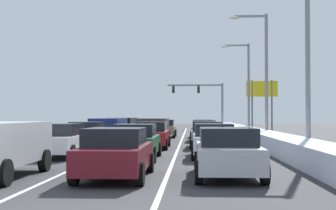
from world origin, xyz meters
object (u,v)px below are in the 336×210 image
at_px(sedan_gray_right_lane_third, 207,135).
at_px(sedan_tan_center_lane_fifth, 164,128).
at_px(sedan_black_right_lane_fifth, 203,128).
at_px(traffic_light_gantry, 205,96).
at_px(sedan_gray_left_lane_third, 87,135).
at_px(suv_black_left_lane_fifth, 123,125).
at_px(sedan_white_right_lane_second, 214,140).
at_px(suv_charcoal_center_lane_fourth, 154,127).
at_px(street_lamp_right_mid, 262,66).
at_px(roadside_sign_right, 262,94).
at_px(sedan_silver_right_lane_nearest, 227,152).
at_px(sedan_navy_right_lane_fourth, 204,131).
at_px(sedan_white_left_lane_second, 61,140).
at_px(sedan_green_center_lane_second, 136,141).
at_px(street_lamp_right_far, 245,81).
at_px(sedan_maroon_center_lane_nearest, 116,153).
at_px(suv_navy_left_lane_fourth, 109,128).
at_px(sedan_red_center_lane_third, 152,135).
at_px(street_lamp_right_near, 300,43).

bearing_deg(sedan_gray_right_lane_third, sedan_tan_center_lane_fifth, 104.09).
xyz_separation_m(sedan_black_right_lane_fifth, traffic_light_gantry, (0.83, 23.06, 3.73)).
relative_size(sedan_gray_right_lane_third, sedan_gray_left_lane_third, 1.00).
bearing_deg(suv_black_left_lane_fifth, sedan_white_right_lane_second, -69.80).
distance_m(sedan_white_right_lane_second, suv_charcoal_center_lane_fourth, 12.92).
xyz_separation_m(sedan_white_right_lane_second, suv_charcoal_center_lane_fourth, (-3.68, 12.38, 0.25)).
relative_size(street_lamp_right_mid, roadside_sign_right, 1.62).
relative_size(sedan_silver_right_lane_nearest, suv_black_left_lane_fifth, 0.92).
bearing_deg(sedan_navy_right_lane_fourth, sedan_gray_left_lane_third, -132.66).
xyz_separation_m(sedan_tan_center_lane_fifth, sedan_white_left_lane_second, (-3.56, -19.13, 0.00)).
distance_m(sedan_white_right_lane_second, sedan_navy_right_lane_fourth, 12.97).
height_order(sedan_black_right_lane_fifth, sedan_green_center_lane_second, same).
distance_m(sedan_silver_right_lane_nearest, street_lamp_right_far, 30.02).
bearing_deg(suv_charcoal_center_lane_fourth, sedan_silver_right_lane_nearest, -78.75).
bearing_deg(suv_charcoal_center_lane_fourth, street_lamp_right_mid, -5.46).
bearing_deg(sedan_maroon_center_lane_nearest, suv_navy_left_lane_fourth, 100.74).
height_order(sedan_navy_right_lane_fourth, roadside_sign_right, roadside_sign_right).
xyz_separation_m(sedan_silver_right_lane_nearest, sedan_tan_center_lane_fifth, (-3.43, 25.67, 0.00)).
height_order(sedan_maroon_center_lane_nearest, suv_navy_left_lane_fourth, suv_navy_left_lane_fourth).
distance_m(sedan_white_right_lane_second, sedan_gray_right_lane_third, 6.11).
xyz_separation_m(suv_charcoal_center_lane_fourth, street_lamp_right_far, (7.67, 10.38, 4.08)).
height_order(traffic_light_gantry, roadside_sign_right, traffic_light_gantry).
bearing_deg(sedan_maroon_center_lane_nearest, suv_charcoal_center_lane_fourth, 91.30).
height_order(sedan_white_right_lane_second, traffic_light_gantry, traffic_light_gantry).
height_order(sedan_red_center_lane_third, street_lamp_right_near, street_lamp_right_near).
bearing_deg(suv_charcoal_center_lane_fourth, suv_navy_left_lane_fourth, -167.86).
relative_size(sedan_black_right_lane_fifth, suv_navy_left_lane_fourth, 0.92).
height_order(sedan_green_center_lane_second, street_lamp_right_far, street_lamp_right_far).
bearing_deg(suv_charcoal_center_lane_fourth, sedan_black_right_lane_fifth, 61.34).
bearing_deg(sedan_green_center_lane_second, sedan_white_right_lane_second, 16.38).
distance_m(suv_navy_left_lane_fourth, roadside_sign_right, 20.55).
height_order(sedan_gray_right_lane_third, sedan_red_center_lane_third, same).
relative_size(sedan_black_right_lane_fifth, suv_black_left_lane_fifth, 0.92).
distance_m(sedan_tan_center_lane_fifth, sedan_white_left_lane_second, 19.46).
bearing_deg(suv_charcoal_center_lane_fourth, sedan_red_center_lane_third, -86.41).
relative_size(sedan_silver_right_lane_nearest, sedan_gray_right_lane_third, 1.00).
bearing_deg(street_lamp_right_far, suv_black_left_lane_fifth, -159.35).
height_order(sedan_gray_right_lane_third, sedan_maroon_center_lane_nearest, same).
bearing_deg(suv_navy_left_lane_fourth, sedan_gray_right_lane_third, -39.81).
relative_size(sedan_black_right_lane_fifth, sedan_maroon_center_lane_nearest, 1.00).
distance_m(sedan_maroon_center_lane_nearest, sedan_tan_center_lane_fifth, 26.06).
relative_size(sedan_navy_right_lane_fourth, sedan_black_right_lane_fifth, 1.00).
distance_m(sedan_navy_right_lane_fourth, suv_navy_left_lane_fourth, 6.83).
bearing_deg(sedan_tan_center_lane_fifth, roadside_sign_right, 41.09).
distance_m(sedan_green_center_lane_second, suv_black_left_lane_fifth, 19.98).
xyz_separation_m(sedan_white_right_lane_second, suv_black_left_lane_fifth, (-6.87, 18.67, 0.25)).
height_order(sedan_green_center_lane_second, suv_charcoal_center_lane_fourth, suv_charcoal_center_lane_fourth).
relative_size(sedan_silver_right_lane_nearest, traffic_light_gantry, 0.60).
height_order(sedan_gray_left_lane_third, street_lamp_right_mid, street_lamp_right_mid).
bearing_deg(sedan_maroon_center_lane_nearest, street_lamp_right_mid, 69.19).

